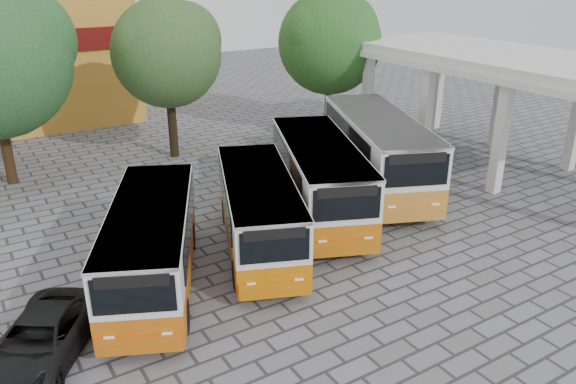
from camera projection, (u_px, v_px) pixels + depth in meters
ground at (381, 255)px, 18.96m from camera, size 90.00×90.00×0.00m
terminal_shelter at (508, 64)px, 25.37m from camera, size 6.80×15.80×5.40m
bus_far_left at (152, 241)px, 16.59m from camera, size 5.10×7.86×2.64m
bus_centre_left at (259, 209)px, 18.83m from camera, size 4.75×7.78×2.62m
bus_centre_right at (320, 175)px, 21.34m from camera, size 5.39×8.67×2.92m
bus_far_right at (378, 148)px, 23.93m from camera, size 5.89×9.45×3.18m
tree_middle at (167, 49)px, 26.72m from camera, size 5.47×5.21×7.78m
tree_right at (331, 39)px, 30.90m from camera, size 5.98×5.70×7.93m
parked_car at (40, 339)px, 13.79m from camera, size 3.99×4.56×1.17m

